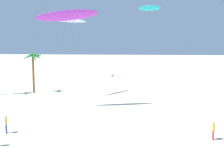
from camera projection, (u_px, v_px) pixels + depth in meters
palm_tree_4 at (33, 59)px, 43.99m from camera, size 3.76×3.87×6.53m
flying_kite_2 at (71, 21)px, 40.71m from camera, size 4.69×7.17×11.82m
flying_kite_3 at (67, 15)px, 32.65m from camera, size 7.44×4.32×12.51m
flying_kite_5 at (149, 8)px, 65.21m from camera, size 5.83×9.77×16.81m
person_foreground_walker at (6, 124)px, 25.14m from camera, size 0.28×0.49×1.66m
person_near_left at (213, 130)px, 23.46m from camera, size 0.23×0.51×1.63m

